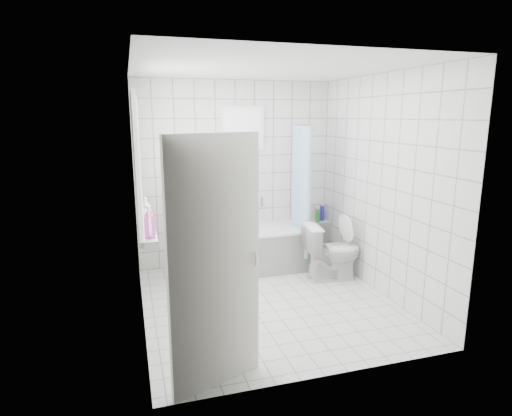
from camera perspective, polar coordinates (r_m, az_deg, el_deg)
name	(u,v)px	position (r m, az deg, el deg)	size (l,w,h in m)	color
ground	(268,302)	(5.08, 1.67, -12.45)	(3.00, 3.00, 0.00)	white
ceiling	(270,68)	(4.64, 1.88, 18.18)	(3.00, 3.00, 0.00)	white
wall_back	(236,174)	(6.11, -2.71, 4.51)	(2.80, 0.02, 2.60)	white
wall_front	(331,225)	(3.33, 9.99, -2.20)	(2.80, 0.02, 2.60)	white
wall_left	(137,199)	(4.45, -15.60, 1.17)	(0.02, 3.00, 2.60)	white
wall_right	(381,186)	(5.29, 16.32, 2.83)	(0.02, 3.00, 2.60)	white
window_left	(139,166)	(4.70, -15.35, 5.46)	(0.01, 0.90, 1.40)	white
window_back	(243,128)	(6.04, -1.73, 10.62)	(0.50, 0.01, 0.50)	white
window_sill	(147,233)	(4.84, -14.33, -3.23)	(0.18, 1.02, 0.08)	white
door	(215,266)	(3.29, -5.43, -7.72)	(0.04, 0.80, 2.00)	silver
bathtub	(250,249)	(6.00, -0.87, -5.52)	(1.56, 0.77, 0.58)	white
partition_wall	(189,222)	(5.66, -8.98, -1.92)	(0.15, 0.85, 1.50)	white
tiled_ledge	(319,239)	(6.63, 8.36, -4.05)	(0.40, 0.24, 0.55)	white
toilet	(332,251)	(5.70, 10.15, -5.73)	(0.42, 0.74, 0.76)	white
curtain_rod	(300,125)	(5.93, 5.95, 11.01)	(0.02, 0.02, 0.80)	silver
shower_curtain	(303,191)	(5.90, 6.25, 2.20)	(0.14, 0.48, 1.78)	#4BA5DC
tub_faucet	(250,205)	(6.20, -0.85, 0.41)	(0.18, 0.06, 0.06)	silver
sill_bottles	(147,218)	(4.70, -14.27, -1.29)	(0.17, 0.63, 0.33)	#C84E9B
ledge_bottles	(319,214)	(6.54, 8.43, -0.83)	(0.19, 0.17, 0.23)	#F43A1C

